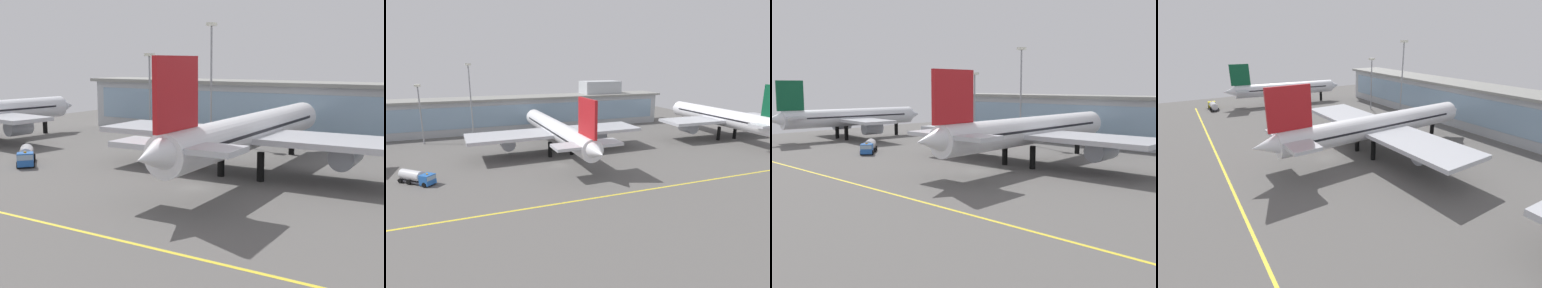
% 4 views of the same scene
% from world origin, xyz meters
% --- Properties ---
extents(ground_plane, '(180.00, 180.00, 0.00)m').
position_xyz_m(ground_plane, '(0.00, 0.00, 0.00)').
color(ground_plane, '#5B5956').
extents(taxiway_centreline_stripe, '(144.00, 0.50, 0.01)m').
position_xyz_m(taxiway_centreline_stripe, '(0.00, -22.00, 0.01)').
color(taxiway_centreline_stripe, yellow).
rests_on(taxiway_centreline_stripe, ground).
extents(terminal_building, '(119.72, 14.00, 18.12)m').
position_xyz_m(terminal_building, '(1.73, 50.94, 6.96)').
color(terminal_building, '#ADB2B7').
rests_on(terminal_building, ground).
extents(airliner_near_left, '(35.84, 48.53, 16.89)m').
position_xyz_m(airliner_near_left, '(-61.41, 11.97, 6.17)').
color(airliner_near_left, black).
rests_on(airliner_near_left, ground).
extents(airliner_near_right, '(51.12, 59.53, 18.16)m').
position_xyz_m(airliner_near_right, '(2.82, 11.92, 6.61)').
color(airliner_near_right, black).
rests_on(airliner_near_right, ground).
extents(fuel_tanker_truck, '(9.09, 3.06, 2.90)m').
position_xyz_m(fuel_tanker_truck, '(-66.59, -16.04, 1.51)').
color(fuel_tanker_truck, black).
rests_on(fuel_tanker_truck, ground).
extents(baggage_tug_near, '(8.31, 7.89, 2.90)m').
position_xyz_m(baggage_tug_near, '(-33.19, -1.11, 1.51)').
color(baggage_tug_near, black).
rests_on(baggage_tug_near, ground).
extents(apron_light_mast_west, '(1.80, 1.80, 19.28)m').
position_xyz_m(apron_light_mast_west, '(-34.90, 36.99, 13.02)').
color(apron_light_mast_west, gray).
rests_on(apron_light_mast_west, ground).
extents(apron_light_mast_centre, '(1.80, 1.80, 25.65)m').
position_xyz_m(apron_light_mast_centre, '(-19.29, 38.45, 16.58)').
color(apron_light_mast_centre, gray).
rests_on(apron_light_mast_centre, ground).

